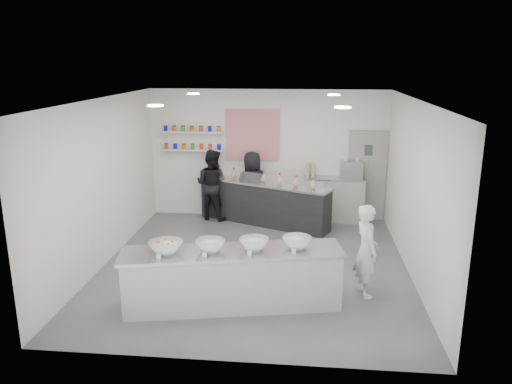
% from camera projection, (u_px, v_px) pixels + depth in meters
% --- Properties ---
extents(floor, '(6.00, 6.00, 0.00)m').
position_uv_depth(floor, '(254.00, 266.00, 9.13)').
color(floor, '#515156').
rests_on(floor, ground).
extents(ceiling, '(6.00, 6.00, 0.00)m').
position_uv_depth(ceiling, '(254.00, 100.00, 8.35)').
color(ceiling, white).
rests_on(ceiling, floor).
extents(back_wall, '(5.50, 0.00, 5.50)m').
position_uv_depth(back_wall, '(268.00, 155.00, 11.62)').
color(back_wall, white).
rests_on(back_wall, floor).
extents(left_wall, '(0.00, 6.00, 6.00)m').
position_uv_depth(left_wall, '(103.00, 183.00, 9.00)').
color(left_wall, white).
rests_on(left_wall, floor).
extents(right_wall, '(0.00, 6.00, 6.00)m').
position_uv_depth(right_wall, '(415.00, 190.00, 8.47)').
color(right_wall, white).
rests_on(right_wall, floor).
extents(back_door, '(0.88, 0.04, 2.10)m').
position_uv_depth(back_door, '(367.00, 176.00, 11.49)').
color(back_door, gray).
rests_on(back_door, floor).
extents(pattern_panel, '(1.25, 0.03, 1.20)m').
position_uv_depth(pattern_panel, '(253.00, 135.00, 11.51)').
color(pattern_panel, red).
rests_on(pattern_panel, back_wall).
extents(jar_shelf_lower, '(1.45, 0.22, 0.04)m').
position_uv_depth(jar_shelf_lower, '(193.00, 150.00, 11.67)').
color(jar_shelf_lower, silver).
rests_on(jar_shelf_lower, back_wall).
extents(jar_shelf_upper, '(1.45, 0.22, 0.04)m').
position_uv_depth(jar_shelf_upper, '(192.00, 132.00, 11.56)').
color(jar_shelf_upper, silver).
rests_on(jar_shelf_upper, back_wall).
extents(preserve_jars, '(1.45, 0.10, 0.56)m').
position_uv_depth(preserve_jars, '(192.00, 138.00, 11.58)').
color(preserve_jars, red).
rests_on(preserve_jars, jar_shelf_lower).
extents(downlight_0, '(0.24, 0.24, 0.02)m').
position_uv_depth(downlight_0, '(155.00, 106.00, 7.53)').
color(downlight_0, white).
rests_on(downlight_0, ceiling).
extents(downlight_1, '(0.24, 0.24, 0.02)m').
position_uv_depth(downlight_1, '(343.00, 107.00, 7.26)').
color(downlight_1, white).
rests_on(downlight_1, ceiling).
extents(downlight_2, '(0.24, 0.24, 0.02)m').
position_uv_depth(downlight_2, '(193.00, 94.00, 10.03)').
color(downlight_2, white).
rests_on(downlight_2, ceiling).
extents(downlight_3, '(0.24, 0.24, 0.02)m').
position_uv_depth(downlight_3, '(334.00, 95.00, 9.75)').
color(downlight_3, white).
rests_on(downlight_3, ceiling).
extents(prep_counter, '(3.40, 1.40, 0.90)m').
position_uv_depth(prep_counter, '(233.00, 279.00, 7.53)').
color(prep_counter, '#A9A9A5').
rests_on(prep_counter, floor).
extents(back_bar, '(3.10, 1.81, 0.97)m').
position_uv_depth(back_bar, '(264.00, 203.00, 11.33)').
color(back_bar, black).
rests_on(back_bar, floor).
extents(sneeze_guard, '(2.83, 1.28, 0.27)m').
position_uv_depth(sneeze_guard, '(258.00, 179.00, 10.94)').
color(sneeze_guard, white).
rests_on(sneeze_guard, back_bar).
extents(espresso_ledge, '(1.39, 0.44, 1.03)m').
position_uv_depth(espresso_ledge, '(333.00, 199.00, 11.51)').
color(espresso_ledge, '#A9A9A5').
rests_on(espresso_ledge, floor).
extents(espresso_machine, '(0.50, 0.34, 0.38)m').
position_uv_depth(espresso_machine, '(351.00, 170.00, 11.30)').
color(espresso_machine, '#93969E').
rests_on(espresso_machine, espresso_ledge).
extents(cup_stacks, '(0.24, 0.24, 0.31)m').
position_uv_depth(cup_stacks, '(310.00, 171.00, 11.39)').
color(cup_stacks, '#BDB585').
rests_on(cup_stacks, espresso_ledge).
extents(prep_bowls, '(2.45, 1.01, 0.18)m').
position_uv_depth(prep_bowls, '(232.00, 245.00, 7.39)').
color(prep_bowls, white).
rests_on(prep_bowls, prep_counter).
extents(label_cards, '(2.01, 0.04, 0.07)m').
position_uv_depth(label_cards, '(219.00, 262.00, 6.90)').
color(label_cards, white).
rests_on(label_cards, prep_counter).
extents(cookie_bags, '(2.37, 1.16, 0.25)m').
position_uv_depth(cookie_bags, '(264.00, 177.00, 11.17)').
color(cookie_bags, pink).
rests_on(cookie_bags, back_bar).
extents(woman_prep, '(0.50, 0.62, 1.50)m').
position_uv_depth(woman_prep, '(366.00, 250.00, 7.83)').
color(woman_prep, white).
rests_on(woman_prep, floor).
extents(staff_left, '(0.96, 0.85, 1.65)m').
position_uv_depth(staff_left, '(212.00, 185.00, 11.60)').
color(staff_left, black).
rests_on(staff_left, floor).
extents(staff_right, '(0.93, 0.76, 1.63)m').
position_uv_depth(staff_right, '(252.00, 186.00, 11.51)').
color(staff_right, black).
rests_on(staff_right, floor).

